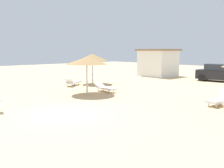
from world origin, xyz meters
The scene contains 8 objects.
ground_plane centered at (0.00, 0.00, 0.00)m, with size 80.00×80.00×0.00m, color #D1B284.
parasol_1 centered at (-3.77, 4.06, 2.32)m, with size 2.91×2.91×2.58m.
parasol_2 centered at (-7.78, 7.63, 2.40)m, with size 2.71×2.71×2.73m.
lounger_0 centered at (3.96, 7.51, 0.33)m, with size 0.74×1.88×0.81m.
lounger_1 centered at (-3.77, 5.68, 0.31)m, with size 1.92×0.67×0.61m.
lounger_2 centered at (-7.98, 5.62, 0.32)m, with size 1.47×1.94×0.78m.
parked_car centered at (-1.03, 17.93, 0.82)m, with size 4.22×2.49×1.72m.
beach_cabana centered at (-8.09, 17.58, 1.61)m, with size 3.95×3.88×3.18m.
Camera 1 is at (10.00, -6.00, 3.03)m, focal length 39.77 mm.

